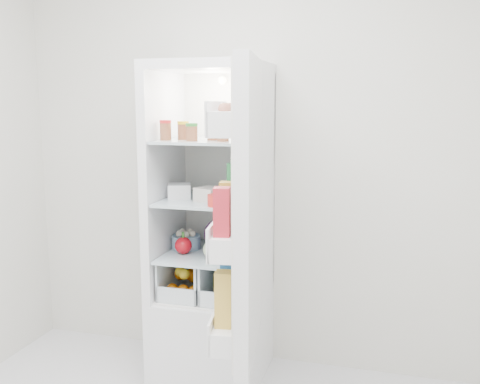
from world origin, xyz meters
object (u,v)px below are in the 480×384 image
(red_cabbage, at_px, (219,234))
(fridge_door, at_px, (243,217))
(refrigerator, at_px, (214,263))
(mushroom_bowl, at_px, (186,242))

(red_cabbage, distance_m, fridge_door, 0.78)
(refrigerator, bearing_deg, fridge_door, -61.30)
(refrigerator, xyz_separation_m, mushroom_bowl, (-0.17, -0.02, 0.12))
(refrigerator, bearing_deg, red_cabbage, 56.72)
(red_cabbage, relative_size, mushroom_bowl, 1.05)
(mushroom_bowl, xyz_separation_m, fridge_door, (0.51, -0.61, 0.31))
(red_cabbage, bearing_deg, fridge_door, -63.71)
(red_cabbage, xyz_separation_m, fridge_door, (0.33, -0.66, 0.26))
(refrigerator, bearing_deg, mushroom_bowl, -172.68)
(fridge_door, bearing_deg, mushroom_bowl, 31.00)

